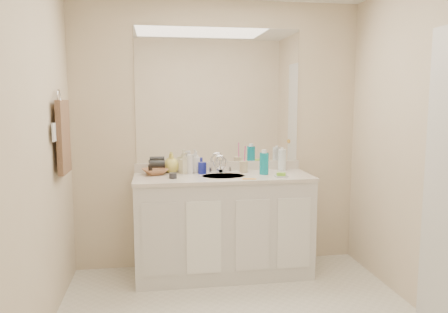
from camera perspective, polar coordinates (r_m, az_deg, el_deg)
name	(u,v)px	position (r m, az deg, el deg)	size (l,w,h in m)	color
wall_back	(218,136)	(3.98, -0.73, 2.74)	(2.60, 0.02, 2.40)	beige
wall_front	(332,200)	(1.48, 13.89, -5.60)	(2.60, 0.02, 2.40)	beige
wall_left	(27,157)	(2.75, -24.32, -0.07)	(0.02, 2.60, 2.40)	beige
wall_right	(439,149)	(3.24, 26.29, 0.87)	(0.02, 2.60, 2.40)	beige
vanity_cabinet	(223,227)	(3.86, -0.12, -9.14)	(1.50, 0.55, 0.85)	silver
countertop	(223,177)	(3.76, -0.12, -2.70)	(1.52, 0.57, 0.03)	silver
backsplash	(219,166)	(4.00, -0.69, -1.27)	(1.52, 0.03, 0.08)	silver
sink_basin	(223,177)	(3.74, -0.07, -2.71)	(0.37, 0.37, 0.02)	beige
faucet	(220,166)	(3.90, -0.48, -1.28)	(0.02, 0.02, 0.11)	silver
mirror	(218,96)	(3.96, -0.72, 7.93)	(1.48, 0.01, 1.20)	white
blue_mug	(202,168)	(3.83, -2.86, -1.51)	(0.07, 0.07, 0.10)	navy
tan_cup	(244,167)	(3.90, 2.57, -1.34)	(0.08, 0.08, 0.10)	beige
toothbrush	(245,156)	(3.89, 2.72, 0.10)	(0.01, 0.01, 0.18)	#DE3A92
mouthwash_bottle	(264,164)	(3.81, 5.25, -0.92)	(0.08, 0.08, 0.19)	#0C889A
clear_pump_bottle	(282,160)	(4.03, 7.59, -0.45)	(0.07, 0.07, 0.20)	white
soap_dish	(281,176)	(3.70, 7.48, -2.58)	(0.10, 0.08, 0.01)	silver
green_soap	(281,174)	(3.70, 7.48, -2.30)	(0.07, 0.05, 0.03)	#75BC2D
orange_comb	(249,179)	(3.58, 3.30, -2.93)	(0.11, 0.02, 0.00)	orange
dark_jar	(173,176)	(3.64, -6.69, -2.49)	(0.06, 0.06, 0.05)	#2A2A30
extra_white_bottle	(190,164)	(3.83, -4.44, -1.03)	(0.05, 0.05, 0.17)	silver
soap_bottle_white	(197,162)	(3.90, -3.61, -0.71)	(0.07, 0.07, 0.19)	white
soap_bottle_cream	(185,163)	(3.86, -5.14, -0.83)	(0.08, 0.09, 0.19)	beige
soap_bottle_yellow	(172,163)	(3.91, -6.86, -0.85)	(0.13, 0.13, 0.17)	#D0C251
wicker_basket	(155,172)	(3.84, -9.00, -1.95)	(0.21, 0.21, 0.05)	#A06540
hair_dryer	(157,164)	(3.83, -8.72, -1.00)	(0.07, 0.07, 0.13)	black
towel_ring	(59,96)	(3.48, -20.79, 7.34)	(0.11, 0.11, 0.01)	silver
hand_towel	(63,137)	(3.48, -20.23, 2.42)	(0.04, 0.32, 0.55)	#483427
switch_plate	(54,132)	(3.29, -21.32, 2.97)	(0.01, 0.09, 0.13)	white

